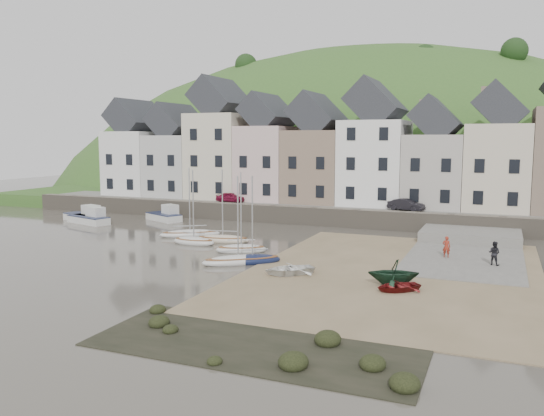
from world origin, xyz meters
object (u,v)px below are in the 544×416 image
at_px(sailboat_0, 190,234).
at_px(rowboat_green, 394,272).
at_px(person_red, 446,247).
at_px(rowboat_red, 398,286).
at_px(car_right, 406,205).
at_px(rowboat_white, 289,269).
at_px(car_left, 230,197).
at_px(person_dark, 494,253).

bearing_deg(sailboat_0, rowboat_green, -26.81).
bearing_deg(person_red, rowboat_red, 81.15).
height_order(sailboat_0, rowboat_red, sailboat_0).
height_order(rowboat_red, person_red, person_red).
bearing_deg(car_right, rowboat_white, -172.99).
xyz_separation_m(rowboat_green, person_red, (2.15, 9.00, 0.05)).
bearing_deg(car_left, rowboat_green, -141.51).
bearing_deg(person_red, rowboat_green, 77.20).
relative_size(rowboat_green, car_left, 0.91).
distance_m(rowboat_white, car_left, 27.68).
xyz_separation_m(person_dark, car_left, (-27.61, 15.21, 1.22)).
height_order(rowboat_red, car_left, car_left).
height_order(person_red, car_left, car_left).
bearing_deg(car_left, rowboat_red, -142.34).
xyz_separation_m(rowboat_red, car_left, (-22.69, 24.05, 1.82)).
xyz_separation_m(person_dark, car_right, (-8.32, 15.21, 1.26)).
bearing_deg(person_red, sailboat_0, -1.89).
distance_m(rowboat_green, rowboat_red, 1.34).
bearing_deg(rowboat_green, sailboat_0, -134.43).
height_order(sailboat_0, rowboat_white, sailboat_0).
xyz_separation_m(rowboat_green, car_left, (-22.24, 22.89, 1.31)).
bearing_deg(car_left, rowboat_white, -151.23).
relative_size(rowboat_white, rowboat_green, 1.10).
distance_m(sailboat_0, car_right, 21.28).
bearing_deg(person_dark, rowboat_red, 81.26).
bearing_deg(rowboat_white, rowboat_green, 47.78).
bearing_deg(person_dark, rowboat_green, 75.39).
height_order(rowboat_white, rowboat_green, rowboat_green).
bearing_deg(person_red, car_right, -69.19).
height_order(rowboat_white, person_red, person_red).
distance_m(rowboat_white, car_right, 23.14).
bearing_deg(rowboat_red, person_red, 130.10).
xyz_separation_m(rowboat_green, rowboat_red, (0.45, -1.15, -0.50)).
distance_m(person_red, person_dark, 3.48).
height_order(person_dark, car_right, car_right).
distance_m(person_red, car_right, 14.86).
xyz_separation_m(sailboat_0, car_right, (16.80, 12.92, 1.93)).
height_order(sailboat_0, car_left, sailboat_0).
relative_size(rowboat_red, car_left, 0.81).
relative_size(sailboat_0, person_dark, 3.90).
xyz_separation_m(sailboat_0, car_left, (-2.50, 12.92, 1.89)).
bearing_deg(person_red, person_dark, 158.43).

